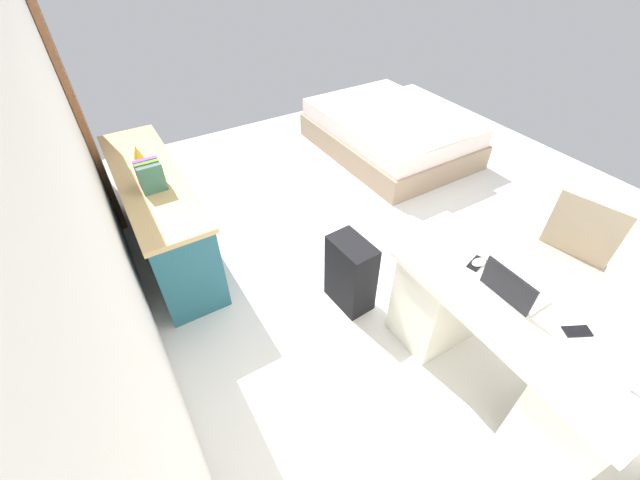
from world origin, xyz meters
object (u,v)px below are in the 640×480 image
at_px(bed, 390,133).
at_px(laptop, 512,289).
at_px(suitcase_black, 351,274).
at_px(cell_phone_near_laptop, 577,331).
at_px(desk, 504,346).
at_px(office_chair, 559,270).
at_px(cell_phone_by_mouse, 476,263).
at_px(credenza, 161,215).
at_px(figurine_small, 137,152).
at_px(computer_mouse, 479,262).

xyz_separation_m(bed, laptop, (-2.66, 1.38, 0.54)).
distance_m(suitcase_black, cell_phone_near_laptop, 1.43).
relative_size(bed, cell_phone_near_laptop, 14.05).
height_order(desk, laptop, laptop).
bearing_deg(desk, office_chair, -75.82).
xyz_separation_m(suitcase_black, cell_phone_by_mouse, (-0.66, -0.43, 0.45)).
distance_m(desk, cell_phone_by_mouse, 0.51).
bearing_deg(bed, credenza, 98.48).
xyz_separation_m(bed, suitcase_black, (-1.73, 1.77, 0.05)).
relative_size(suitcase_black, laptop, 1.89).
height_order(bed, figurine_small, figurine_small).
distance_m(suitcase_black, figurine_small, 1.99).
xyz_separation_m(desk, cell_phone_by_mouse, (0.37, -0.04, 0.36)).
bearing_deg(office_chair, suitcase_black, 55.26).
bearing_deg(suitcase_black, cell_phone_near_laptop, -162.72).
bearing_deg(cell_phone_near_laptop, computer_mouse, 32.37).
distance_m(office_chair, credenza, 3.08).
xyz_separation_m(laptop, cell_phone_near_laptop, (-0.34, -0.09, -0.04)).
bearing_deg(cell_phone_by_mouse, desk, 158.22).
bearing_deg(figurine_small, credenza, -179.72).
height_order(suitcase_black, laptop, laptop).
bearing_deg(figurine_small, bed, -87.81).
bearing_deg(computer_mouse, figurine_small, 32.93).
bearing_deg(office_chair, credenza, 45.94).
xyz_separation_m(credenza, bed, (0.42, -2.79, -0.14)).
bearing_deg(office_chair, desk, 104.18).
relative_size(bed, suitcase_black, 3.24).
relative_size(cell_phone_near_laptop, cell_phone_by_mouse, 1.00).
xyz_separation_m(bed, cell_phone_near_laptop, (-3.00, 1.29, 0.50)).
distance_m(credenza, laptop, 2.69).
xyz_separation_m(office_chair, computer_mouse, (0.16, 0.75, 0.33)).
height_order(bed, computer_mouse, computer_mouse).
distance_m(laptop, figurine_small, 2.92).
bearing_deg(figurine_small, office_chair, -137.90).
height_order(laptop, cell_phone_near_laptop, laptop).
relative_size(credenza, computer_mouse, 18.00).
distance_m(credenza, suitcase_black, 1.67).
bearing_deg(desk, computer_mouse, -8.21).
relative_size(office_chair, cell_phone_near_laptop, 6.91).
distance_m(suitcase_black, cell_phone_by_mouse, 0.91).
height_order(desk, credenza, credenza).
height_order(desk, cell_phone_by_mouse, cell_phone_by_mouse).
bearing_deg(office_chair, cell_phone_near_laptop, 122.26).
height_order(laptop, computer_mouse, laptop).
xyz_separation_m(desk, suitcase_black, (1.03, 0.39, -0.09)).
distance_m(cell_phone_near_laptop, figurine_small, 3.27).
height_order(cell_phone_near_laptop, figurine_small, figurine_small).
xyz_separation_m(credenza, laptop, (-2.25, -1.42, 0.40)).
xyz_separation_m(desk, office_chair, (0.20, -0.80, 0.03)).
bearing_deg(bed, suitcase_black, 134.30).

